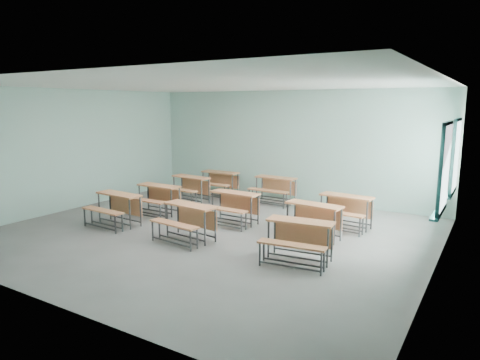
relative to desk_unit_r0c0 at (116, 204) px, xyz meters
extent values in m
cube|color=slate|center=(2.24, 0.68, -0.51)|extent=(9.00, 8.00, 0.02)
cube|color=white|center=(2.24, 0.68, 2.71)|extent=(9.00, 8.00, 0.02)
cube|color=#9EC6B9|center=(2.24, 4.69, 1.10)|extent=(9.00, 0.02, 3.20)
cube|color=#9EC6B9|center=(2.24, -3.33, 1.10)|extent=(9.00, 0.02, 3.20)
cube|color=#9EC6B9|center=(-2.27, 0.68, 1.10)|extent=(0.02, 8.00, 3.20)
cube|color=#9EC6B9|center=(6.75, 0.68, 1.10)|extent=(0.02, 8.00, 3.20)
cube|color=#194848|center=(6.71, 3.48, 0.43)|extent=(0.06, 1.20, 0.06)
cube|color=#194848|center=(6.71, 3.48, 1.97)|extent=(0.06, 1.20, 0.06)
cube|color=#194848|center=(6.71, 2.91, 1.20)|extent=(0.06, 0.06, 1.60)
cube|color=#194848|center=(6.71, 4.05, 1.20)|extent=(0.06, 0.06, 1.60)
cube|color=#194848|center=(6.71, 3.48, 1.20)|extent=(0.04, 0.04, 1.48)
cube|color=#194848|center=(6.71, 3.48, 1.20)|extent=(0.04, 1.08, 0.04)
cube|color=#194848|center=(6.67, 3.48, 0.37)|extent=(0.14, 1.28, 0.04)
cube|color=white|center=(6.74, 3.48, 1.20)|extent=(0.01, 1.08, 1.48)
cube|color=#194848|center=(6.71, 1.48, 0.43)|extent=(0.06, 1.20, 0.06)
cube|color=#194848|center=(6.71, 1.48, 1.97)|extent=(0.06, 1.20, 0.06)
cube|color=#194848|center=(6.71, 0.91, 1.20)|extent=(0.06, 0.06, 1.60)
cube|color=#194848|center=(6.71, 2.05, 1.20)|extent=(0.06, 0.06, 1.60)
cube|color=#194848|center=(6.71, 1.48, 1.20)|extent=(0.04, 0.04, 1.48)
cube|color=#194848|center=(6.71, 1.48, 1.20)|extent=(0.04, 1.08, 0.04)
cube|color=#194848|center=(6.67, 1.48, 0.37)|extent=(0.14, 1.28, 0.04)
cube|color=white|center=(6.74, 1.48, 1.20)|extent=(0.01, 1.08, 1.48)
cube|color=#C07145|center=(0.01, 0.11, 0.22)|extent=(1.22, 0.48, 0.04)
cube|color=#C07145|center=(0.02, 0.29, -0.08)|extent=(1.13, 0.10, 0.41)
cylinder|color=#3E4144|center=(-0.55, -0.02, -0.15)|extent=(0.04, 0.04, 0.71)
cylinder|color=#3E4144|center=(0.54, -0.09, -0.15)|extent=(0.04, 0.04, 0.71)
cylinder|color=#3E4144|center=(-0.53, 0.30, -0.15)|extent=(0.04, 0.04, 0.71)
cylinder|color=#3E4144|center=(0.56, 0.23, -0.15)|extent=(0.04, 0.04, 0.71)
cube|color=#3E4144|center=(0.00, -0.05, -0.40)|extent=(1.09, 0.10, 0.03)
cube|color=#3E4144|center=(0.02, 0.27, -0.40)|extent=(1.09, 0.10, 0.03)
cube|color=#C07145|center=(-0.02, -0.37, -0.07)|extent=(1.21, 0.33, 0.03)
cylinder|color=#3E4144|center=(-0.58, -0.43, -0.29)|extent=(0.04, 0.04, 0.41)
cylinder|color=#3E4144|center=(0.51, -0.50, -0.29)|extent=(0.04, 0.04, 0.41)
cylinder|color=#3E4144|center=(-0.56, -0.24, -0.29)|extent=(0.04, 0.04, 0.41)
cylinder|color=#3E4144|center=(0.53, -0.31, -0.29)|extent=(0.04, 0.04, 0.41)
cube|color=#3E4144|center=(-0.03, -0.46, -0.42)|extent=(1.09, 0.10, 0.03)
cube|color=#3E4144|center=(-0.02, -0.27, -0.42)|extent=(1.09, 0.10, 0.03)
cube|color=#C07145|center=(2.13, 0.09, 0.22)|extent=(1.23, 0.53, 0.04)
cube|color=#C07145|center=(2.15, 0.27, -0.08)|extent=(1.13, 0.15, 0.41)
cylinder|color=#3E4144|center=(1.57, -0.01, -0.15)|extent=(0.04, 0.04, 0.71)
cylinder|color=#3E4144|center=(2.65, -0.13, -0.15)|extent=(0.04, 0.04, 0.71)
cylinder|color=#3E4144|center=(1.60, 0.31, -0.15)|extent=(0.04, 0.04, 0.71)
cylinder|color=#3E4144|center=(2.69, 0.18, -0.15)|extent=(0.04, 0.04, 0.71)
cube|color=#3E4144|center=(2.11, -0.07, -0.40)|extent=(1.09, 0.15, 0.03)
cube|color=#3E4144|center=(2.15, 0.24, -0.40)|extent=(1.09, 0.15, 0.03)
cube|color=#C07145|center=(2.08, -0.39, -0.07)|extent=(1.21, 0.38, 0.03)
cylinder|color=#3E4144|center=(1.52, -0.42, -0.29)|extent=(0.04, 0.04, 0.41)
cylinder|color=#3E4144|center=(2.61, -0.54, -0.29)|extent=(0.04, 0.04, 0.41)
cylinder|color=#3E4144|center=(1.54, -0.23, -0.29)|extent=(0.04, 0.04, 0.41)
cylinder|color=#3E4144|center=(2.63, -0.35, -0.29)|extent=(0.04, 0.04, 0.41)
cube|color=#3E4144|center=(2.06, -0.48, -0.42)|extent=(1.09, 0.15, 0.03)
cube|color=#3E4144|center=(2.09, -0.29, -0.42)|extent=(1.09, 0.15, 0.03)
cube|color=#C07145|center=(4.58, 0.13, 0.22)|extent=(1.23, 0.52, 0.04)
cube|color=#C07145|center=(4.56, 0.31, -0.08)|extent=(1.13, 0.14, 0.41)
cylinder|color=#3E4144|center=(4.05, -0.09, -0.15)|extent=(0.04, 0.04, 0.71)
cylinder|color=#3E4144|center=(5.14, 0.03, -0.15)|extent=(0.04, 0.04, 0.71)
cylinder|color=#3E4144|center=(4.02, 0.23, -0.15)|extent=(0.04, 0.04, 0.71)
cylinder|color=#3E4144|center=(5.11, 0.34, -0.15)|extent=(0.04, 0.04, 0.71)
cube|color=#3E4144|center=(4.60, -0.03, -0.40)|extent=(1.09, 0.15, 0.03)
cube|color=#3E4144|center=(4.56, 0.29, -0.40)|extent=(1.09, 0.15, 0.03)
cube|color=#C07145|center=(4.63, -0.35, -0.07)|extent=(1.21, 0.37, 0.03)
cylinder|color=#3E4144|center=(4.10, -0.50, -0.29)|extent=(0.04, 0.04, 0.41)
cylinder|color=#3E4144|center=(5.18, -0.38, -0.29)|extent=(0.04, 0.04, 0.41)
cylinder|color=#3E4144|center=(4.08, -0.31, -0.29)|extent=(0.04, 0.04, 0.41)
cylinder|color=#3E4144|center=(5.16, -0.19, -0.29)|extent=(0.04, 0.04, 0.41)
cube|color=#3E4144|center=(4.64, -0.44, -0.42)|extent=(1.09, 0.15, 0.03)
cube|color=#3E4144|center=(4.62, -0.25, -0.42)|extent=(1.09, 0.15, 0.03)
cube|color=#C07145|center=(0.09, 1.39, 0.22)|extent=(1.20, 0.41, 0.04)
cube|color=#C07145|center=(0.10, 1.57, -0.08)|extent=(1.13, 0.03, 0.41)
cylinder|color=#3E4144|center=(-0.45, 1.24, -0.15)|extent=(0.04, 0.04, 0.71)
cylinder|color=#3E4144|center=(0.64, 1.22, -0.15)|extent=(0.04, 0.04, 0.71)
cylinder|color=#3E4144|center=(-0.45, 1.55, -0.15)|extent=(0.04, 0.04, 0.71)
cylinder|color=#3E4144|center=(0.64, 1.54, -0.15)|extent=(0.04, 0.04, 0.71)
cube|color=#3E4144|center=(0.09, 1.23, -0.40)|extent=(1.09, 0.04, 0.03)
cube|color=#3E4144|center=(0.10, 1.55, -0.40)|extent=(1.09, 0.04, 0.03)
cube|color=#C07145|center=(0.09, 0.91, -0.07)|extent=(1.19, 0.26, 0.03)
cylinder|color=#3E4144|center=(-0.46, 0.82, -0.29)|extent=(0.04, 0.04, 0.41)
cylinder|color=#3E4144|center=(0.63, 0.81, -0.29)|extent=(0.04, 0.04, 0.41)
cylinder|color=#3E4144|center=(-0.46, 1.01, -0.29)|extent=(0.04, 0.04, 0.41)
cylinder|color=#3E4144|center=(0.64, 1.00, -0.29)|extent=(0.04, 0.04, 0.41)
cube|color=#3E4144|center=(0.09, 0.82, -0.42)|extent=(1.09, 0.04, 0.03)
cube|color=#3E4144|center=(0.09, 1.01, -0.42)|extent=(1.09, 0.04, 0.03)
cube|color=#C07145|center=(2.25, 1.64, 0.22)|extent=(1.20, 0.43, 0.04)
cube|color=#C07145|center=(2.25, 1.83, -0.08)|extent=(1.13, 0.05, 0.41)
cylinder|color=#3E4144|center=(1.70, 1.50, -0.15)|extent=(0.04, 0.04, 0.71)
cylinder|color=#3E4144|center=(2.79, 1.47, -0.15)|extent=(0.04, 0.04, 0.71)
cylinder|color=#3E4144|center=(1.71, 1.82, -0.15)|extent=(0.04, 0.04, 0.71)
cylinder|color=#3E4144|center=(2.80, 1.79, -0.15)|extent=(0.04, 0.04, 0.71)
cube|color=#3E4144|center=(2.25, 1.48, -0.40)|extent=(1.09, 0.06, 0.03)
cube|color=#3E4144|center=(2.25, 1.80, -0.40)|extent=(1.09, 0.06, 0.03)
cube|color=#C07145|center=(2.24, 1.17, -0.07)|extent=(1.20, 0.28, 0.03)
cylinder|color=#3E4144|center=(1.69, 1.09, -0.29)|extent=(0.04, 0.04, 0.41)
cylinder|color=#3E4144|center=(2.78, 1.06, -0.29)|extent=(0.04, 0.04, 0.41)
cylinder|color=#3E4144|center=(1.69, 1.28, -0.29)|extent=(0.04, 0.04, 0.41)
cylinder|color=#3E4144|center=(2.79, 1.25, -0.29)|extent=(0.04, 0.04, 0.41)
cube|color=#3E4144|center=(2.23, 1.07, -0.42)|extent=(1.09, 0.06, 0.03)
cube|color=#3E4144|center=(2.24, 1.26, -0.42)|extent=(1.09, 0.06, 0.03)
cube|color=#C07145|center=(4.31, 1.47, 0.22)|extent=(1.23, 0.52, 0.04)
cube|color=#C07145|center=(4.33, 1.66, -0.08)|extent=(1.13, 0.14, 0.41)
cylinder|color=#3E4144|center=(3.75, 1.37, -0.15)|extent=(0.04, 0.04, 0.71)
cylinder|color=#3E4144|center=(4.83, 1.26, -0.15)|extent=(0.04, 0.04, 0.71)
cylinder|color=#3E4144|center=(3.78, 1.69, -0.15)|extent=(0.04, 0.04, 0.71)
cylinder|color=#3E4144|center=(4.87, 1.57, -0.15)|extent=(0.04, 0.04, 0.71)
cube|color=#3E4144|center=(4.29, 1.32, -0.40)|extent=(1.09, 0.15, 0.03)
cube|color=#3E4144|center=(4.32, 1.63, -0.40)|extent=(1.09, 0.15, 0.03)
cube|color=#C07145|center=(4.26, 1.00, -0.07)|extent=(1.21, 0.37, 0.03)
cylinder|color=#3E4144|center=(3.70, 0.96, -0.29)|extent=(0.04, 0.04, 0.41)
cylinder|color=#3E4144|center=(4.79, 0.85, -0.29)|extent=(0.04, 0.04, 0.41)
cylinder|color=#3E4144|center=(3.72, 1.15, -0.29)|extent=(0.04, 0.04, 0.41)
cylinder|color=#3E4144|center=(4.81, 1.04, -0.29)|extent=(0.04, 0.04, 0.41)
cube|color=#3E4144|center=(4.25, 0.91, -0.42)|extent=(1.09, 0.15, 0.03)
cube|color=#3E4144|center=(4.27, 1.09, -0.42)|extent=(1.09, 0.15, 0.03)
cube|color=#C07145|center=(-0.03, 2.90, 0.22)|extent=(1.23, 0.53, 0.04)
cube|color=#C07145|center=(-0.01, 3.08, -0.08)|extent=(1.13, 0.14, 0.41)
cylinder|color=#3E4144|center=(-0.59, 2.80, -0.15)|extent=(0.04, 0.04, 0.71)
cylinder|color=#3E4144|center=(0.49, 2.68, -0.15)|extent=(0.04, 0.04, 0.71)
cylinder|color=#3E4144|center=(-0.56, 3.12, -0.15)|extent=(0.04, 0.04, 0.71)
cylinder|color=#3E4144|center=(0.53, 3.00, -0.15)|extent=(0.04, 0.04, 0.71)
cube|color=#3E4144|center=(-0.05, 2.74, -0.40)|extent=(1.09, 0.15, 0.03)
cube|color=#3E4144|center=(-0.02, 3.06, -0.40)|extent=(1.09, 0.15, 0.03)
cube|color=#C07145|center=(-0.09, 2.42, -0.07)|extent=(1.21, 0.38, 0.03)
cylinder|color=#3E4144|center=(-0.64, 2.39, -0.29)|extent=(0.04, 0.04, 0.41)
cylinder|color=#3E4144|center=(0.45, 2.27, -0.29)|extent=(0.04, 0.04, 0.41)
cylinder|color=#3E4144|center=(-0.62, 2.58, -0.29)|extent=(0.04, 0.04, 0.41)
cylinder|color=#3E4144|center=(0.47, 2.46, -0.29)|extent=(0.04, 0.04, 0.41)
cube|color=#3E4144|center=(-0.10, 2.33, -0.42)|extent=(1.09, 0.15, 0.03)
cube|color=#3E4144|center=(-0.08, 2.52, -0.42)|extent=(1.09, 0.15, 0.03)
cube|color=#C07145|center=(4.62, 2.66, 0.22)|extent=(1.22, 0.49, 0.04)
cube|color=#C07145|center=(4.64, 2.84, -0.08)|extent=(1.13, 0.11, 0.41)
cylinder|color=#3E4144|center=(4.07, 2.55, -0.15)|extent=(0.04, 0.04, 0.71)
cylinder|color=#3E4144|center=(5.15, 2.46, -0.15)|extent=(0.04, 0.04, 0.71)
cylinder|color=#3E4144|center=(4.09, 2.86, -0.15)|extent=(0.04, 0.04, 0.71)
cylinder|color=#3E4144|center=(5.18, 2.78, -0.15)|extent=(0.04, 0.04, 0.71)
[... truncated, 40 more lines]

